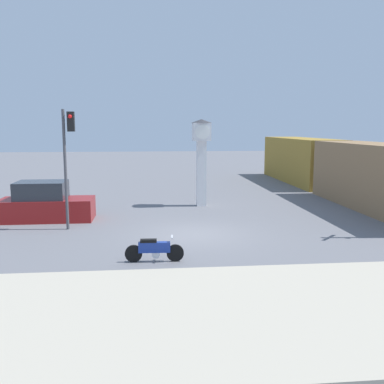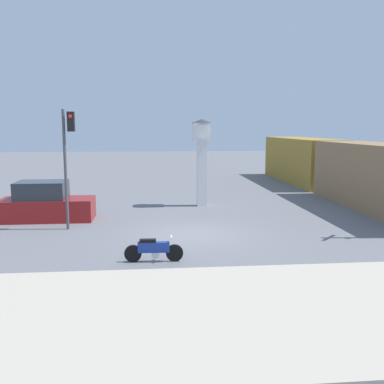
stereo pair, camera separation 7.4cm
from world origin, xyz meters
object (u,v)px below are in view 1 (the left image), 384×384
clock_tower (201,149)px  parked_car (45,204)px  freight_train (333,167)px  traffic_light (68,149)px  motorcycle (154,250)px

clock_tower → parked_car: size_ratio=1.11×
freight_train → traffic_light: 17.55m
clock_tower → parked_car: 8.45m
motorcycle → parked_car: (-4.90, 6.69, 0.35)m
clock_tower → traffic_light: size_ratio=0.94×
motorcycle → clock_tower: clock_tower is taller
motorcycle → clock_tower: size_ratio=0.40×
clock_tower → freight_train: 9.93m
freight_train → parked_car: (-16.64, -6.76, -0.95)m
motorcycle → clock_tower: bearing=77.1°
freight_train → traffic_light: size_ratio=4.62×
clock_tower → parked_car: bearing=-158.7°
traffic_light → clock_tower: bearing=38.6°
motorcycle → traffic_light: size_ratio=0.38×
clock_tower → traffic_light: (-6.10, -4.87, 0.29)m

